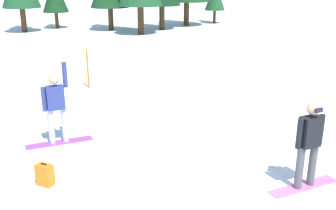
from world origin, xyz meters
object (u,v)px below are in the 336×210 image
snowboarder_foreground (309,144)px  trail_marker_pole (88,68)px  backpack_orange (45,175)px  snowboarder_midground (56,107)px

snowboarder_foreground → trail_marker_pole: size_ratio=1.22×
trail_marker_pole → backpack_orange: bearing=-86.0°
snowboarder_foreground → backpack_orange: bearing=179.3°
backpack_orange → trail_marker_pole: 6.94m
snowboarder_midground → backpack_orange: snowboarder_midground is taller
snowboarder_foreground → snowboarder_midground: snowboarder_midground is taller
snowboarder_foreground → trail_marker_pole: (-5.54, 6.97, -0.21)m
snowboarder_foreground → trail_marker_pole: 8.90m
snowboarder_midground → trail_marker_pole: size_ratio=1.40×
snowboarder_midground → backpack_orange: (0.26, -2.01, -0.73)m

